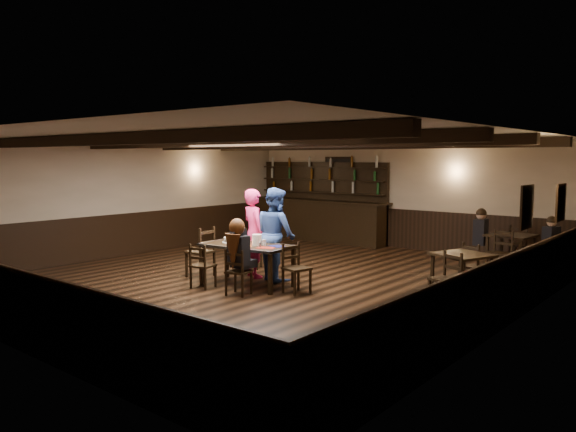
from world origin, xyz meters
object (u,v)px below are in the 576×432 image
Objects in this scene: chair_near_left at (201,262)px; woman_pink at (254,233)px; chair_near_right at (237,269)px; man_blue at (276,234)px; cake at (231,240)px; bar_counter at (318,214)px; dining_table at (247,248)px.

woman_pink reaches higher than chair_near_left.
woman_pink reaches higher than chair_near_right.
man_blue is 5.33× the size of cake.
cake is (-0.80, 0.67, 0.33)m from chair_near_right.
cake is (0.07, 0.70, 0.33)m from chair_near_left.
chair_near_left is at bearing -95.35° from cake.
bar_counter reaches higher than chair_near_right.
woman_pink is 5.21m from bar_counter.
chair_near_left is 1.38m from woman_pink.
bar_counter is (-2.00, 5.44, -0.07)m from cake.
woman_pink is at bearing 27.67° from man_blue.
cake is at bearing 74.48° from man_blue.
bar_counter is at bearing -41.55° from man_blue.
man_blue is at bearing 53.80° from cake.
bar_counter reaches higher than dining_table.
cake is 5.79m from bar_counter.
man_blue reaches higher than dining_table.
woman_pink is (-0.40, 0.61, 0.18)m from dining_table.
chair_near_right is 1.45m from man_blue.
chair_near_right is at bearing -39.82° from cake.
chair_near_right is (0.41, -0.68, -0.21)m from dining_table.
dining_table is 2.19× the size of chair_near_right.
cake is 0.08× the size of bar_counter.
bar_counter is at bearing 107.47° from chair_near_left.
man_blue is at bearing 102.41° from chair_near_right.
cake is at bearing -69.85° from bar_counter.
chair_near_left is 0.18× the size of bar_counter.
dining_table is 0.75m from woman_pink.
dining_table is 5.93m from bar_counter.
woman_pink is (0.06, 1.32, 0.39)m from chair_near_left.
woman_pink is at bearing 122.92° from dining_table.
dining_table is 0.99× the size of man_blue.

